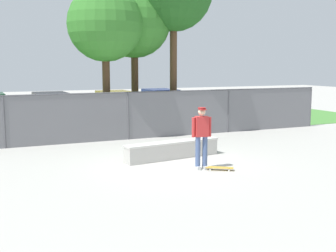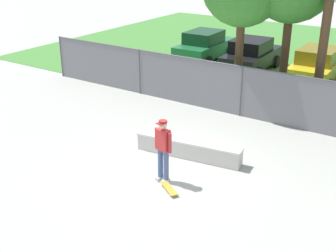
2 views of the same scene
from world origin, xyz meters
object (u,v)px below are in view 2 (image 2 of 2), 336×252
Objects in this scene: skateboarder at (163,148)px; car_green at (204,46)px; car_yellow at (318,65)px; skateboard at (169,188)px; car_black at (251,55)px; concrete_ledge at (188,148)px.

skateboarder reaches higher than car_green.
car_yellow is at bearing -5.56° from car_green.
skateboarder is at bearing 140.62° from skateboard.
car_green is 1.00× the size of car_yellow.
car_black is (-3.00, 12.09, 0.77)m from skateboard.
car_black is at bearing 102.38° from skateboarder.
skateboard is 12.48m from car_black.
car_black and car_yellow have the same top height.
car_green and car_yellow have the same top height.
concrete_ledge is 0.81× the size of car_yellow.
car_yellow is at bearing 88.18° from skateboard.
car_yellow is (3.38, -0.09, 0.00)m from car_black.
car_green is (-6.02, 12.62, 0.77)m from skateboard.
skateboarder is 12.02m from car_black.
car_green is at bearing 174.44° from car_yellow.
car_black is (3.02, -0.53, 0.00)m from car_green.
concrete_ledge is 2.11m from skateboard.
skateboard is 12.02m from car_yellow.
car_yellow is at bearing 86.04° from skateboarder.
car_yellow reaches higher than concrete_ledge.
skateboard is at bearing -73.20° from concrete_ledge.
car_yellow is (0.99, 9.98, 0.55)m from concrete_ledge.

